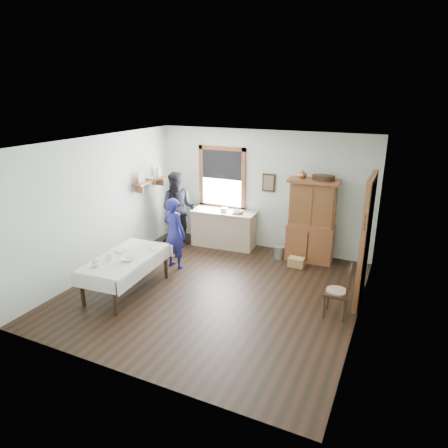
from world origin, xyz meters
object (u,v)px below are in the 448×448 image
(spindle_chair, at_px, (337,290))
(pail, at_px, (279,252))
(work_counter, at_px, (224,229))
(wicker_basket, at_px, (296,262))
(dining_table, at_px, (127,274))
(woman_blue, at_px, (174,236))
(china_hutch, at_px, (311,221))
(figure_dark, at_px, (178,211))

(spindle_chair, bearing_deg, pail, 125.72)
(work_counter, xyz_separation_m, wicker_basket, (1.88, -0.42, -0.34))
(dining_table, height_order, wicker_basket, dining_table)
(spindle_chair, height_order, wicker_basket, spindle_chair)
(wicker_basket, relative_size, woman_blue, 0.23)
(china_hutch, bearing_deg, work_counter, 178.67)
(work_counter, distance_m, china_hutch, 2.08)
(china_hutch, relative_size, wicker_basket, 5.54)
(figure_dark, bearing_deg, woman_blue, -77.83)
(pail, height_order, woman_blue, woman_blue)
(dining_table, distance_m, woman_blue, 1.37)
(figure_dark, bearing_deg, china_hutch, -9.09)
(china_hutch, height_order, spindle_chair, china_hutch)
(work_counter, bearing_deg, figure_dark, -167.47)
(china_hutch, distance_m, wicker_basket, 0.92)
(wicker_basket, distance_m, woman_blue, 2.60)
(woman_blue, relative_size, figure_dark, 0.86)
(pail, bearing_deg, work_counter, 174.62)
(work_counter, bearing_deg, spindle_chair, -38.43)
(dining_table, relative_size, pail, 6.33)
(dining_table, xyz_separation_m, pail, (2.04, 2.66, -0.21))
(work_counter, height_order, dining_table, work_counter)
(work_counter, xyz_separation_m, dining_table, (-0.63, -2.80, -0.08))
(work_counter, relative_size, spindle_chair, 1.65)
(dining_table, bearing_deg, figure_dark, 99.08)
(work_counter, height_order, wicker_basket, work_counter)
(spindle_chair, bearing_deg, woman_blue, 167.28)
(dining_table, xyz_separation_m, wicker_basket, (2.51, 2.38, -0.25))
(work_counter, distance_m, woman_blue, 1.56)
(spindle_chair, bearing_deg, dining_table, -171.55)
(dining_table, relative_size, spindle_chair, 1.90)
(dining_table, distance_m, spindle_chair, 3.68)
(woman_blue, bearing_deg, wicker_basket, -143.38)
(china_hutch, distance_m, figure_dark, 3.08)
(pail, bearing_deg, china_hutch, 14.22)
(work_counter, relative_size, woman_blue, 1.09)
(wicker_basket, distance_m, figure_dark, 2.99)
(spindle_chair, bearing_deg, china_hutch, 110.84)
(pail, bearing_deg, spindle_chair, -50.60)
(work_counter, relative_size, dining_table, 0.87)
(pail, relative_size, figure_dark, 0.17)
(wicker_basket, bearing_deg, work_counter, 167.50)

